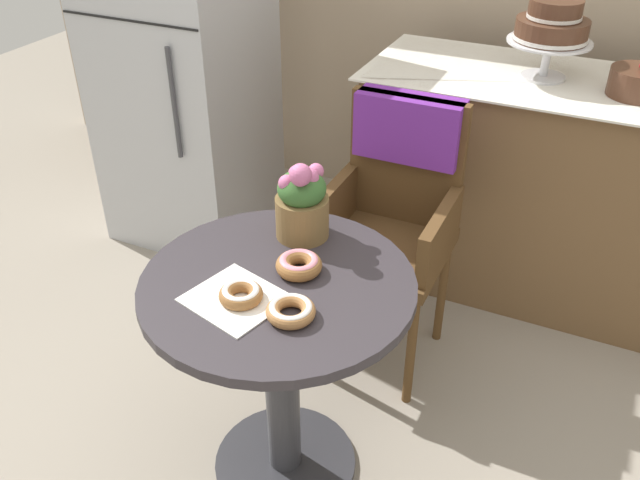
{
  "coord_description": "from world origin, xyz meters",
  "views": [
    {
      "loc": [
        0.69,
        -1.21,
        1.76
      ],
      "look_at": [
        0.05,
        0.15,
        0.77
      ],
      "focal_mm": 37.83,
      "sensor_mm": 36.0,
      "label": 1
    }
  ],
  "objects_px": {
    "donut_mid": "(299,264)",
    "cafe_table": "(280,342)",
    "tiered_cake_stand": "(552,27)",
    "wicker_chair": "(396,194)",
    "flower_vase": "(302,202)",
    "refrigerator": "(181,53)",
    "round_layer_cake": "(638,83)",
    "donut_side": "(291,310)",
    "donut_front": "(241,294)"
  },
  "relations": [
    {
      "from": "donut_front",
      "to": "donut_mid",
      "type": "distance_m",
      "value": 0.18
    },
    {
      "from": "refrigerator",
      "to": "tiered_cake_stand",
      "type": "bearing_deg",
      "value": 7.79
    },
    {
      "from": "donut_mid",
      "to": "flower_vase",
      "type": "distance_m",
      "value": 0.2
    },
    {
      "from": "flower_vase",
      "to": "tiered_cake_stand",
      "type": "relative_size",
      "value": 0.82
    },
    {
      "from": "round_layer_cake",
      "to": "donut_mid",
      "type": "bearing_deg",
      "value": -120.35
    },
    {
      "from": "cafe_table",
      "to": "round_layer_cake",
      "type": "xyz_separation_m",
      "value": [
        0.73,
        1.26,
        0.44
      ]
    },
    {
      "from": "donut_front",
      "to": "donut_mid",
      "type": "xyz_separation_m",
      "value": [
        0.08,
        0.17,
        0.0
      ]
    },
    {
      "from": "wicker_chair",
      "to": "donut_side",
      "type": "distance_m",
      "value": 0.82
    },
    {
      "from": "flower_vase",
      "to": "tiered_cake_stand",
      "type": "height_order",
      "value": "tiered_cake_stand"
    },
    {
      "from": "donut_side",
      "to": "round_layer_cake",
      "type": "xyz_separation_m",
      "value": [
        0.64,
        1.37,
        0.21
      ]
    },
    {
      "from": "wicker_chair",
      "to": "refrigerator",
      "type": "xyz_separation_m",
      "value": [
        -1.13,
        0.4,
        0.21
      ]
    },
    {
      "from": "tiered_cake_stand",
      "to": "flower_vase",
      "type": "bearing_deg",
      "value": -112.7
    },
    {
      "from": "refrigerator",
      "to": "flower_vase",
      "type": "bearing_deg",
      "value": -40.97
    },
    {
      "from": "cafe_table",
      "to": "tiered_cake_stand",
      "type": "xyz_separation_m",
      "value": [
        0.41,
        1.3,
        0.58
      ]
    },
    {
      "from": "wicker_chair",
      "to": "round_layer_cake",
      "type": "xyz_separation_m",
      "value": [
        0.66,
        0.56,
        0.31
      ]
    },
    {
      "from": "tiered_cake_stand",
      "to": "wicker_chair",
      "type": "bearing_deg",
      "value": -119.15
    },
    {
      "from": "donut_side",
      "to": "round_layer_cake",
      "type": "relative_size",
      "value": 0.61
    },
    {
      "from": "tiered_cake_stand",
      "to": "refrigerator",
      "type": "relative_size",
      "value": 0.18
    },
    {
      "from": "round_layer_cake",
      "to": "cafe_table",
      "type": "bearing_deg",
      "value": -120.28
    },
    {
      "from": "donut_front",
      "to": "round_layer_cake",
      "type": "relative_size",
      "value": 0.55
    },
    {
      "from": "cafe_table",
      "to": "wicker_chair",
      "type": "xyz_separation_m",
      "value": [
        0.08,
        0.7,
        0.13
      ]
    },
    {
      "from": "donut_side",
      "to": "tiered_cake_stand",
      "type": "relative_size",
      "value": 0.4
    },
    {
      "from": "wicker_chair",
      "to": "donut_front",
      "type": "relative_size",
      "value": 8.69
    },
    {
      "from": "wicker_chair",
      "to": "round_layer_cake",
      "type": "height_order",
      "value": "round_layer_cake"
    },
    {
      "from": "tiered_cake_stand",
      "to": "round_layer_cake",
      "type": "relative_size",
      "value": 1.51
    },
    {
      "from": "wicker_chair",
      "to": "refrigerator",
      "type": "bearing_deg",
      "value": 156.27
    },
    {
      "from": "flower_vase",
      "to": "round_layer_cake",
      "type": "bearing_deg",
      "value": 53.29
    },
    {
      "from": "flower_vase",
      "to": "refrigerator",
      "type": "distance_m",
      "value": 1.34
    },
    {
      "from": "wicker_chair",
      "to": "round_layer_cake",
      "type": "distance_m",
      "value": 0.91
    },
    {
      "from": "cafe_table",
      "to": "donut_side",
      "type": "distance_m",
      "value": 0.28
    },
    {
      "from": "donut_mid",
      "to": "donut_side",
      "type": "relative_size",
      "value": 1.02
    },
    {
      "from": "donut_mid",
      "to": "tiered_cake_stand",
      "type": "height_order",
      "value": "tiered_cake_stand"
    },
    {
      "from": "cafe_table",
      "to": "refrigerator",
      "type": "distance_m",
      "value": 1.56
    },
    {
      "from": "donut_mid",
      "to": "cafe_table",
      "type": "bearing_deg",
      "value": -118.83
    },
    {
      "from": "wicker_chair",
      "to": "tiered_cake_stand",
      "type": "relative_size",
      "value": 3.18
    },
    {
      "from": "donut_mid",
      "to": "tiered_cake_stand",
      "type": "xyz_separation_m",
      "value": [
        0.38,
        1.24,
        0.34
      ]
    },
    {
      "from": "donut_front",
      "to": "tiered_cake_stand",
      "type": "distance_m",
      "value": 1.52
    },
    {
      "from": "wicker_chair",
      "to": "donut_side",
      "type": "relative_size",
      "value": 7.94
    },
    {
      "from": "refrigerator",
      "to": "cafe_table",
      "type": "bearing_deg",
      "value": -46.33
    },
    {
      "from": "donut_front",
      "to": "round_layer_cake",
      "type": "xyz_separation_m",
      "value": [
        0.78,
        1.36,
        0.21
      ]
    },
    {
      "from": "wicker_chair",
      "to": "donut_mid",
      "type": "bearing_deg",
      "value": -97.99
    },
    {
      "from": "donut_front",
      "to": "flower_vase",
      "type": "height_order",
      "value": "flower_vase"
    },
    {
      "from": "donut_mid",
      "to": "donut_side",
      "type": "xyz_separation_m",
      "value": [
        0.06,
        -0.17,
        -0.0
      ]
    },
    {
      "from": "cafe_table",
      "to": "round_layer_cake",
      "type": "relative_size",
      "value": 3.63
    },
    {
      "from": "donut_mid",
      "to": "flower_vase",
      "type": "height_order",
      "value": "flower_vase"
    },
    {
      "from": "donut_mid",
      "to": "round_layer_cake",
      "type": "xyz_separation_m",
      "value": [
        0.7,
        1.2,
        0.2
      ]
    },
    {
      "from": "donut_front",
      "to": "tiered_cake_stand",
      "type": "height_order",
      "value": "tiered_cake_stand"
    },
    {
      "from": "wicker_chair",
      "to": "refrigerator",
      "type": "relative_size",
      "value": 0.56
    },
    {
      "from": "wicker_chair",
      "to": "tiered_cake_stand",
      "type": "bearing_deg",
      "value": 56.82
    },
    {
      "from": "donut_front",
      "to": "donut_mid",
      "type": "height_order",
      "value": "donut_mid"
    }
  ]
}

